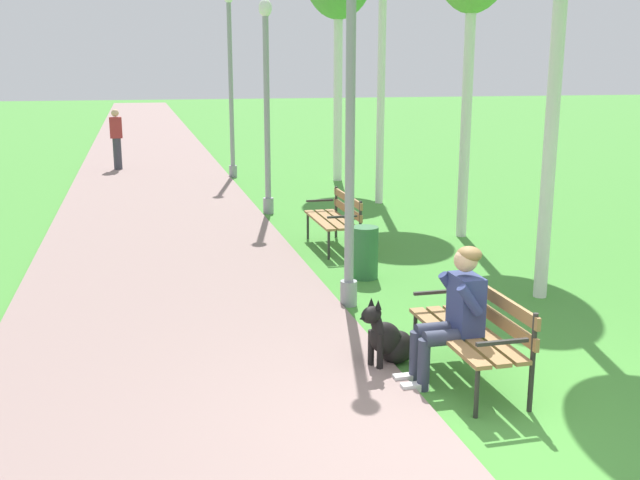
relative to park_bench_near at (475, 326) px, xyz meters
The scene contains 11 objects.
ground_plane 1.18m from the park_bench_near, 109.03° to the right, with size 120.00×120.00×0.00m, color #478E38.
paved_path 23.14m from the park_bench_near, 96.21° to the left, with size 3.81×60.00×0.04m, color gray.
park_bench_near is the anchor object (origin of this frame).
park_bench_mid 5.17m from the park_bench_near, 88.86° to the left, with size 0.55×1.50×0.85m.
person_seated_on_near_bench 0.27m from the park_bench_near, behind, with size 0.74×0.49×1.25m.
dog_black 0.84m from the park_bench_near, 142.03° to the left, with size 0.78×0.48×0.71m.
lamp_post_near 2.86m from the park_bench_near, 102.09° to the left, with size 0.24×0.24×4.00m.
lamp_post_mid 8.31m from the park_bench_near, 93.18° to the left, with size 0.24×0.24×3.96m.
lamp_post_far 13.21m from the park_bench_near, 92.22° to the left, with size 0.24×0.24×4.57m.
litter_bin 3.42m from the park_bench_near, 89.59° to the left, with size 0.36×0.36×0.70m, color #2D6638.
pedestrian_distant 15.39m from the park_bench_near, 102.69° to the left, with size 0.32×0.22×1.65m.
Camera 1 is at (-2.49, -4.75, 2.78)m, focal length 41.69 mm.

